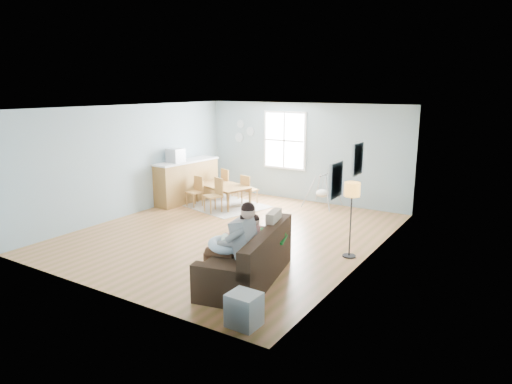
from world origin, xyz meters
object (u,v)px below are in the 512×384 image
Objects in this scene: chair_ne at (248,188)px; chair_se at (215,193)px; chair_nw at (228,182)px; monitor at (175,155)px; dining_table at (222,195)px; chair_sw at (196,190)px; storage_cube at (244,309)px; father at (235,241)px; floor_lamp at (352,196)px; toddler at (249,233)px; baby_swing at (323,193)px; counter at (186,181)px; sofa at (250,262)px.

chair_se is at bearing -104.60° from chair_ne.
chair_nw is 1.70m from monitor.
dining_table is 1.81× the size of chair_se.
chair_sw is 0.92× the size of chair_nw.
father is at bearing 129.78° from storage_cube.
monitor reaches higher than chair_nw.
dining_table is at bearing 128.44° from father.
dining_table is (-4.30, 1.85, -0.90)m from floor_lamp.
father is 3.08× the size of storage_cube.
floor_lamp is at bearing 85.02° from storage_cube.
father is 0.52m from toddler.
floor_lamp is 1.63× the size of chair_nw.
father is 5.21m from dining_table.
baby_swing is at bearing 24.71° from chair_ne.
floor_lamp is 5.09m from chair_sw.
chair_nw reaches higher than storage_cube.
dining_table is (-3.23, 4.07, -0.48)m from father.
chair_sw is 0.99× the size of chair_ne.
chair_se is at bearing -137.73° from baby_swing.
father is 4.55m from chair_se.
chair_ne is 2.00m from baby_swing.
chair_nw reaches higher than chair_ne.
monitor is (-0.01, -0.39, 0.75)m from counter.
father reaches higher than dining_table.
father reaches higher than chair_ne.
chair_nw is 2.69m from baby_swing.
chair_sw is at bearing -149.48° from baby_swing.
toddler is at bearing 120.15° from storage_cube.
floor_lamp is at bearing 64.25° from father.
floor_lamp is 5.24m from chair_nw.
chair_nw is at bearing 112.02° from chair_se.
dining_table is at bearing 38.99° from chair_sw.
father is at bearing -83.53° from toddler.
father is 5.25m from chair_ne.
monitor reaches higher than chair_se.
monitor is (-4.28, 2.99, 0.60)m from toddler.
monitor is at bearing 139.04° from storage_cube.
chair_se is (-2.91, 2.92, -0.24)m from toddler.
sofa is at bearing -56.50° from chair_ne.
counter is 5.08× the size of monitor.
storage_cube is at bearing -50.22° from father.
monitor is at bearing 145.05° from toddler.
chair_se reaches higher than baby_swing.
storage_cube is at bearing -33.15° from dining_table.
dining_table is at bearing 112.00° from chair_se.
toddler is (-0.06, 0.51, -0.02)m from father.
dining_table is 1.80× the size of baby_swing.
father reaches higher than storage_cube.
storage_cube is at bearing -49.34° from chair_se.
chair_se is 1.61m from monitor.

